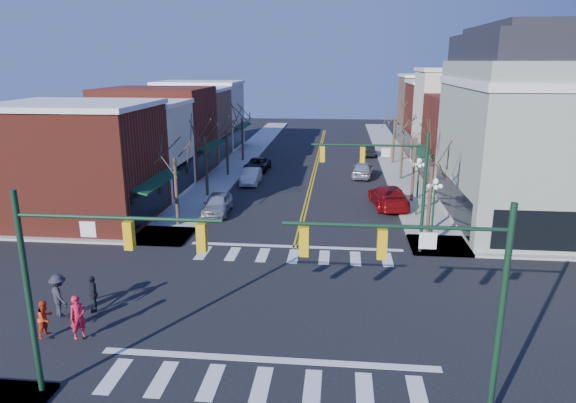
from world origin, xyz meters
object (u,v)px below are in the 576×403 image
(victorian_corner, at_px, (549,128))
(pedestrian_dark_b, at_px, (59,296))
(car_right_mid, at_px, (363,170))
(car_left_far, at_px, (257,165))
(pedestrian_dark_a, at_px, (93,293))
(pedestrian_red_b, at_px, (45,318))
(lamppost_midblock, at_px, (418,177))
(pedestrian_red_a, at_px, (78,317))
(car_left_mid, at_px, (251,176))
(car_left_near, at_px, (217,204))
(car_right_far, at_px, (368,150))
(lamppost_corner, at_px, (434,201))
(car_right_near, at_px, (389,196))

(victorian_corner, distance_m, pedestrian_dark_b, 31.46)
(victorian_corner, relative_size, car_right_mid, 3.08)
(car_left_far, bearing_deg, pedestrian_dark_a, -91.65)
(pedestrian_red_b, bearing_deg, lamppost_midblock, -30.62)
(pedestrian_red_a, height_order, pedestrian_red_b, pedestrian_red_a)
(pedestrian_red_a, bearing_deg, car_left_mid, 35.76)
(car_left_near, distance_m, pedestrian_dark_a, 16.03)
(car_right_far, height_order, pedestrian_red_b, pedestrian_red_b)
(car_left_far, xyz_separation_m, pedestrian_dark_b, (-3.59, -32.07, 0.46))
(car_right_far, xyz_separation_m, pedestrian_dark_b, (-15.40, -42.07, 0.47))
(car_left_near, height_order, car_left_far, car_left_near)
(pedestrian_dark_a, bearing_deg, car_right_far, 132.50)
(car_left_near, height_order, car_right_far, car_left_near)
(pedestrian_dark_b, bearing_deg, pedestrian_dark_a, -113.81)
(car_left_far, height_order, car_right_mid, car_right_mid)
(car_left_far, bearing_deg, lamppost_midblock, -43.63)
(lamppost_corner, height_order, pedestrian_dark_a, lamppost_corner)
(pedestrian_dark_a, relative_size, pedestrian_dark_b, 0.87)
(lamppost_midblock, xyz_separation_m, car_right_mid, (-3.40, 12.76, -2.17))
(car_left_near, bearing_deg, lamppost_corner, -23.55)
(car_left_far, relative_size, car_right_mid, 1.04)
(lamppost_corner, height_order, lamppost_midblock, same)
(lamppost_midblock, distance_m, pedestrian_dark_a, 23.55)
(lamppost_corner, height_order, car_left_far, lamppost_corner)
(car_left_mid, bearing_deg, car_right_near, -30.27)
(car_left_near, distance_m, car_right_far, 28.36)
(pedestrian_red_a, bearing_deg, pedestrian_red_b, 130.59)
(lamppost_corner, height_order, car_left_near, lamppost_corner)
(car_right_mid, distance_m, pedestrian_red_a, 34.15)
(lamppost_corner, xyz_separation_m, car_right_far, (-2.29, 31.23, -2.30))
(car_right_mid, bearing_deg, lamppost_midblock, 112.04)
(victorian_corner, relative_size, pedestrian_red_b, 9.13)
(lamppost_midblock, xyz_separation_m, car_right_far, (-2.29, 24.73, -2.30))
(lamppost_corner, relative_size, car_left_mid, 1.01)
(lamppost_midblock, bearing_deg, pedestrian_dark_a, -134.50)
(car_right_near, xyz_separation_m, pedestrian_dark_b, (-15.89, -19.69, 0.27))
(car_right_far, bearing_deg, car_right_near, 89.04)
(car_left_far, distance_m, pedestrian_red_a, 33.77)
(car_right_mid, xyz_separation_m, pedestrian_red_a, (-12.57, -31.75, 0.27))
(lamppost_midblock, distance_m, car_right_near, 3.62)
(pedestrian_dark_a, bearing_deg, victorian_corner, 94.63)
(car_right_mid, bearing_deg, car_right_far, -88.19)
(lamppost_midblock, relative_size, pedestrian_red_a, 2.38)
(car_right_near, height_order, car_right_far, car_right_near)
(pedestrian_red_a, distance_m, pedestrian_dark_b, 2.38)
(pedestrian_red_b, bearing_deg, pedestrian_dark_b, 22.44)
(car_left_near, height_order, pedestrian_red_b, pedestrian_red_b)
(lamppost_midblock, height_order, car_left_near, lamppost_midblock)
(car_left_far, height_order, car_right_far, car_left_far)
(lamppost_midblock, height_order, car_right_mid, lamppost_midblock)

